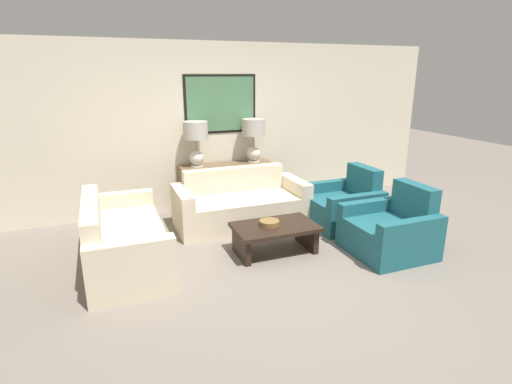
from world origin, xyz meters
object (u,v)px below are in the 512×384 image
(couch_by_side, at_px, (122,241))
(armchair_near_back_wall, at_px, (344,206))
(table_lamp_left, at_px, (196,137))
(armchair_near_camera, at_px, (391,231))
(console_table, at_px, (227,187))
(couch_by_back_wall, at_px, (241,205))
(decorative_bowl, at_px, (270,223))
(table_lamp_right, at_px, (254,134))
(coffee_table, at_px, (275,233))

(couch_by_side, relative_size, armchair_near_back_wall, 2.07)
(table_lamp_left, relative_size, armchair_near_camera, 0.76)
(table_lamp_left, relative_size, armchair_near_back_wall, 0.76)
(console_table, relative_size, armchair_near_back_wall, 1.61)
(console_table, xyz_separation_m, couch_by_side, (-1.73, -1.41, -0.10))
(couch_by_back_wall, xyz_separation_m, decorative_bowl, (0.00, -1.08, 0.11))
(table_lamp_right, relative_size, couch_by_side, 0.37)
(couch_by_back_wall, distance_m, decorative_bowl, 1.09)
(couch_by_side, bearing_deg, armchair_near_camera, -16.20)
(table_lamp_left, distance_m, armchair_near_back_wall, 2.47)
(table_lamp_right, distance_m, couch_by_back_wall, 1.27)
(console_table, distance_m, armchair_near_back_wall, 1.91)
(table_lamp_right, xyz_separation_m, armchair_near_camera, (0.94, -2.32, -0.95))
(console_table, xyz_separation_m, decorative_bowl, (0.00, -1.77, 0.01))
(decorative_bowl, bearing_deg, table_lamp_right, 75.13)
(console_table, distance_m, table_lamp_right, 0.97)
(armchair_near_camera, bearing_deg, couch_by_back_wall, 130.91)
(couch_by_side, xyz_separation_m, armchair_near_back_wall, (3.14, 0.13, 0.00))
(table_lamp_right, bearing_deg, table_lamp_left, 180.00)
(table_lamp_right, bearing_deg, armchair_near_camera, -68.01)
(coffee_table, distance_m, decorative_bowl, 0.15)
(couch_by_side, xyz_separation_m, armchair_near_camera, (3.14, -0.91, 0.00))
(console_table, height_order, decorative_bowl, console_table)
(couch_by_side, distance_m, decorative_bowl, 1.77)
(couch_by_back_wall, distance_m, armchair_near_camera, 2.16)
(couch_by_side, bearing_deg, console_table, 39.22)
(console_table, height_order, couch_by_back_wall, couch_by_back_wall)
(armchair_near_back_wall, distance_m, armchair_near_camera, 1.05)
(armchair_near_camera, bearing_deg, table_lamp_right, 111.99)
(armchair_near_back_wall, bearing_deg, armchair_near_camera, -90.00)
(table_lamp_right, distance_m, armchair_near_back_wall, 1.85)
(couch_by_side, relative_size, coffee_table, 1.87)
(decorative_bowl, bearing_deg, armchair_near_back_wall, 19.38)
(coffee_table, height_order, decorative_bowl, decorative_bowl)
(table_lamp_left, relative_size, coffee_table, 0.68)
(table_lamp_left, bearing_deg, table_lamp_right, 0.00)
(table_lamp_right, xyz_separation_m, decorative_bowl, (-0.47, -1.77, -0.83))
(armchair_near_camera, bearing_deg, decorative_bowl, 158.63)
(coffee_table, xyz_separation_m, armchair_near_back_wall, (1.35, 0.52, 0.02))
(couch_by_side, relative_size, armchair_near_camera, 2.07)
(table_lamp_right, height_order, couch_by_back_wall, table_lamp_right)
(coffee_table, relative_size, armchair_near_camera, 1.11)
(console_table, height_order, armchair_near_camera, armchair_near_camera)
(table_lamp_left, bearing_deg, couch_by_back_wall, -55.53)
(coffee_table, height_order, armchair_near_camera, armchair_near_camera)
(couch_by_side, bearing_deg, coffee_table, -12.23)
(console_table, xyz_separation_m, armchair_near_back_wall, (1.41, -1.28, -0.10))
(couch_by_side, bearing_deg, armchair_near_back_wall, 2.45)
(couch_by_side, bearing_deg, couch_by_back_wall, 22.57)
(table_lamp_left, xyz_separation_m, table_lamp_right, (0.95, 0.00, 0.00))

